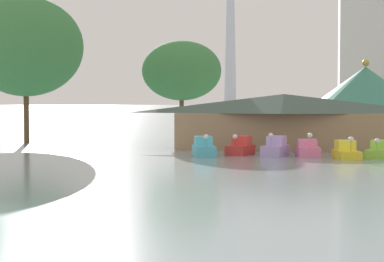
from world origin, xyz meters
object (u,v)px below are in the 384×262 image
(pedal_boat_red, at_px, (241,147))
(pedal_boat_lime, at_px, (381,151))
(shoreline_tree_mid, at_px, (182,71))
(pedal_boat_cyan, at_px, (204,148))
(boathouse, at_px, (284,120))
(green_roof_pavilion, at_px, (365,100))
(pedal_boat_yellow, at_px, (346,151))
(pedal_boat_pink, at_px, (308,149))
(shoreline_tree_tall_left, at_px, (26,47))
(pedal_boat_lavender, at_px, (275,148))

(pedal_boat_red, bearing_deg, pedal_boat_lime, 104.44)
(pedal_boat_lime, bearing_deg, shoreline_tree_mid, -118.24)
(pedal_boat_cyan, bearing_deg, pedal_boat_lime, 77.42)
(boathouse, height_order, green_roof_pavilion, green_roof_pavilion)
(pedal_boat_yellow, bearing_deg, pedal_boat_cyan, -104.35)
(pedal_boat_pink, relative_size, shoreline_tree_mid, 0.28)
(pedal_boat_lime, bearing_deg, shoreline_tree_tall_left, -91.96)
(boathouse, distance_m, green_roof_pavilion, 12.85)
(green_roof_pavilion, bearing_deg, pedal_boat_yellow, -97.28)
(pedal_boat_lavender, relative_size, green_roof_pavilion, 0.29)
(boathouse, distance_m, shoreline_tree_mid, 16.32)
(pedal_boat_lime, xyz_separation_m, shoreline_tree_mid, (-18.16, 18.13, 6.63))
(pedal_boat_lavender, height_order, shoreline_tree_tall_left, shoreline_tree_tall_left)
(shoreline_tree_tall_left, bearing_deg, pedal_boat_red, -25.42)
(pedal_boat_pink, distance_m, pedal_boat_yellow, 3.01)
(pedal_boat_cyan, bearing_deg, pedal_boat_lavender, 84.95)
(pedal_boat_lavender, distance_m, boathouse, 7.19)
(shoreline_tree_tall_left, bearing_deg, pedal_boat_pink, -21.91)
(pedal_boat_pink, relative_size, boathouse, 0.15)
(green_roof_pavilion, distance_m, shoreline_tree_mid, 18.38)
(pedal_boat_yellow, bearing_deg, pedal_boat_lavender, -118.68)
(pedal_boat_lime, bearing_deg, pedal_boat_yellow, -43.83)
(pedal_boat_pink, height_order, shoreline_tree_mid, shoreline_tree_mid)
(pedal_boat_pink, distance_m, pedal_boat_lime, 5.11)
(pedal_boat_pink, bearing_deg, pedal_boat_yellow, 52.73)
(pedal_boat_pink, height_order, shoreline_tree_tall_left, shoreline_tree_tall_left)
(pedal_boat_red, distance_m, pedal_boat_pink, 4.91)
(pedal_boat_cyan, relative_size, pedal_boat_pink, 1.15)
(pedal_boat_lavender, bearing_deg, pedal_boat_yellow, 86.34)
(pedal_boat_lime, height_order, boathouse, boathouse)
(pedal_boat_red, bearing_deg, shoreline_tree_tall_left, -98.66)
(pedal_boat_red, bearing_deg, pedal_boat_pink, 102.30)
(shoreline_tree_tall_left, bearing_deg, pedal_boat_yellow, -22.48)
(green_roof_pavilion, relative_size, shoreline_tree_mid, 1.02)
(pedal_boat_red, xyz_separation_m, pedal_boat_lavender, (2.58, -0.36, 0.02))
(green_roof_pavilion, relative_size, shoreline_tree_tall_left, 0.75)
(pedal_boat_yellow, relative_size, boathouse, 0.17)
(green_roof_pavilion, distance_m, shoreline_tree_tall_left, 32.76)
(pedal_boat_cyan, distance_m, pedal_boat_red, 2.90)
(shoreline_tree_mid, bearing_deg, boathouse, -45.41)
(pedal_boat_red, distance_m, pedal_boat_lime, 10.01)
(green_roof_pavilion, bearing_deg, pedal_boat_cyan, -123.82)
(shoreline_tree_tall_left, bearing_deg, pedal_boat_lavender, -23.72)
(pedal_boat_cyan, height_order, shoreline_tree_mid, shoreline_tree_mid)
(pedal_boat_pink, xyz_separation_m, shoreline_tree_tall_left, (-26.57, 10.69, 8.66))
(pedal_boat_pink, height_order, boathouse, boathouse)
(pedal_boat_red, relative_size, shoreline_tree_mid, 0.26)
(pedal_boat_cyan, height_order, boathouse, boathouse)
(pedal_boat_red, relative_size, green_roof_pavilion, 0.26)
(pedal_boat_red, xyz_separation_m, pedal_boat_yellow, (7.55, -1.79, -0.06))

